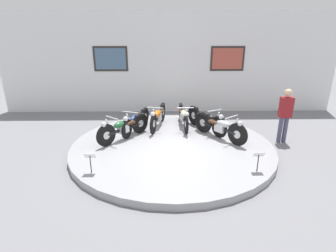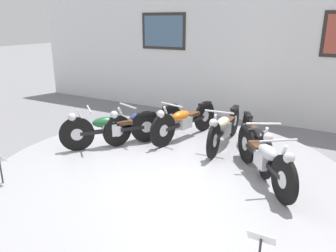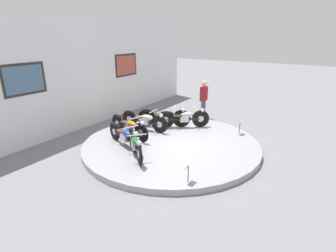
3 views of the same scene
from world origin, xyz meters
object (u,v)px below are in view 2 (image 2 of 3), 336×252
Objects in this scene: motorcycle_orange at (184,120)px; motorcycle_black at (256,139)px; motorcycle_blue at (144,121)px; motorcycle_cream at (224,127)px; info_placard_front_centre at (261,244)px; motorcycle_silver at (264,157)px; motorcycle_green at (111,127)px.

motorcycle_black is (1.60, -0.41, 0.01)m from motorcycle_orange.
motorcycle_cream is at bearing 14.70° from motorcycle_blue.
motorcycle_blue is 4.09m from info_placard_front_centre.
motorcycle_orange is 0.87m from motorcycle_cream.
motorcycle_silver is at bearing -14.46° from motorcycle_blue.
motorcycle_green is 2.19m from motorcycle_cream.
motorcycle_silver reaches higher than motorcycle_blue.
motorcycle_black reaches higher than motorcycle_cream.
motorcycle_green is 0.78× the size of motorcycle_cream.
motorcycle_orange reaches higher than motorcycle_blue.
motorcycle_green is 0.83× the size of motorcycle_blue.
motorcycle_blue is at bearing -165.30° from motorcycle_cream.
motorcycle_blue is at bearing -149.66° from motorcycle_orange.
motorcycle_blue is 0.94× the size of motorcycle_orange.
motorcycle_cream is 0.83m from motorcycle_black.
motorcycle_orange is at bearing 30.34° from motorcycle_blue.
motorcycle_green is at bearing 149.29° from info_placard_front_centre.
info_placard_front_centre is at bearing -74.00° from motorcycle_black.
motorcycle_blue is at bearing -179.85° from motorcycle_black.
info_placard_front_centre is at bearing -30.71° from motorcycle_green.
motorcycle_silver is at bearing -65.56° from motorcycle_black.
motorcycle_orange is 0.99× the size of motorcycle_cream.
motorcycle_green is 0.78× the size of motorcycle_orange.
motorcycle_black reaches higher than motorcycle_green.
motorcycle_silver is at bearing -0.01° from motorcycle_green.
motorcycle_blue is 2.70m from motorcycle_silver.
motorcycle_black is (2.31, 0.01, 0.03)m from motorcycle_blue.
motorcycle_cream reaches higher than info_placard_front_centre.
motorcycle_green is 2.93m from motorcycle_silver.
info_placard_front_centre is at bearing -41.14° from motorcycle_blue.
motorcycle_green is at bearing -150.16° from motorcycle_cream.
motorcycle_blue reaches higher than info_placard_front_centre.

